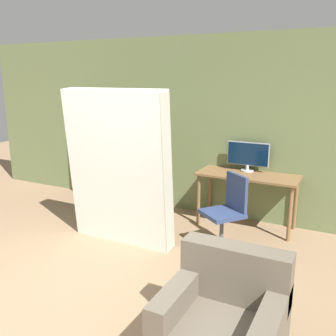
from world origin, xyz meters
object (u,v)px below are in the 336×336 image
object	(u,v)px
office_chair	(226,219)
monitor	(248,155)
bookshelf	(96,152)
mattress_near	(119,169)
armchair	(224,325)

from	to	relation	value
office_chair	monitor	bearing A→B (deg)	91.34
bookshelf	mattress_near	size ratio (longest dim) A/B	0.84
office_chair	mattress_near	xyz separation A→B (m)	(-1.27, -0.43, 0.60)
office_chair	mattress_near	world-z (taller)	mattress_near
bookshelf	armchair	size ratio (longest dim) A/B	1.96
monitor	bookshelf	world-z (taller)	bookshelf
bookshelf	armchair	distance (m)	4.39
monitor	armchair	world-z (taller)	monitor
monitor	mattress_near	distance (m)	1.89
bookshelf	mattress_near	distance (m)	2.03
mattress_near	armchair	xyz separation A→B (m)	(1.88, -1.42, -0.67)
mattress_near	bookshelf	bearing A→B (deg)	135.89
bookshelf	office_chair	bearing A→B (deg)	-19.80
monitor	office_chair	world-z (taller)	monitor
monitor	armchair	bearing A→B (deg)	-77.48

